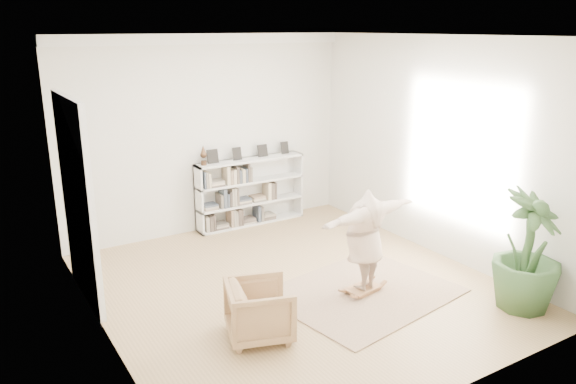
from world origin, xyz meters
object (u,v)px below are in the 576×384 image
object	(u,v)px
person	(365,237)
houseplant	(528,251)
bookshelf	(250,192)
armchair	(260,310)
rocker_board	(363,289)

from	to	relation	value
person	houseplant	world-z (taller)	houseplant
bookshelf	person	xyz separation A→B (m)	(-0.03, -3.52, 0.23)
armchair	person	bearing A→B (deg)	-64.02
bookshelf	person	world-z (taller)	bookshelf
rocker_board	houseplant	world-z (taller)	houseplant
armchair	houseplant	xyz separation A→B (m)	(3.44, -1.22, 0.47)
bookshelf	houseplant	distance (m)	5.24
armchair	rocker_board	xyz separation A→B (m)	(1.85, 0.26, -0.29)
armchair	person	world-z (taller)	person
bookshelf	armchair	xyz separation A→B (m)	(-1.88, -3.78, -0.27)
bookshelf	armchair	size ratio (longest dim) A/B	2.77
bookshelf	rocker_board	xyz separation A→B (m)	(-0.03, -3.52, -0.57)
armchair	rocker_board	world-z (taller)	armchair
armchair	rocker_board	size ratio (longest dim) A/B	1.42
armchair	rocker_board	bearing A→B (deg)	-64.02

